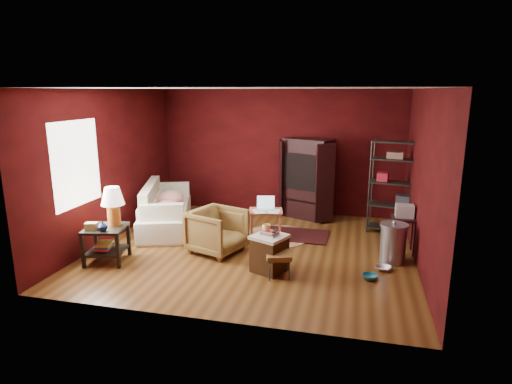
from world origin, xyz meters
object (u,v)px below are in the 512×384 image
side_table (109,217)px  laptop_desk (266,213)px  hamper (269,252)px  armchair (217,229)px  sofa (166,208)px  tv_armoire (307,177)px  wire_shelving (394,183)px

side_table → laptop_desk: side_table is taller
hamper → laptop_desk: bearing=104.4°
armchair → side_table: bearing=135.2°
side_table → hamper: (2.64, 0.18, -0.44)m
sofa → hamper: size_ratio=3.29×
laptop_desk → sofa: bearing=166.7°
laptop_desk → tv_armoire: tv_armoire is taller
sofa → laptop_desk: (2.10, -0.04, 0.05)m
side_table → wire_shelving: wire_shelving is taller
armchair → wire_shelving: (3.02, 1.82, 0.58)m
laptop_desk → wire_shelving: size_ratio=0.43×
tv_armoire → sofa: bearing=-128.7°
hamper → sofa: bearing=147.5°
armchair → hamper: armchair is taller
wire_shelving → tv_armoire: bearing=169.9°
armchair → side_table: side_table is taller
laptop_desk → wire_shelving: bearing=7.4°
sofa → tv_armoire: (2.70, 1.47, 0.48)m
armchair → side_table: size_ratio=0.68×
sofa → side_table: 1.81m
wire_shelving → sofa: bearing=-159.3°
armchair → side_table: 1.79m
armchair → wire_shelving: bearing=-39.1°
armchair → tv_armoire: 2.82m
side_table → wire_shelving: size_ratio=0.68×
sofa → armchair: size_ratio=2.62×
side_table → tv_armoire: 4.32m
sofa → armchair: 1.77m
sofa → tv_armoire: bearing=-79.9°
sofa → tv_armoire: tv_armoire is taller
hamper → tv_armoire: tv_armoire is taller
side_table → hamper: bearing=3.9°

